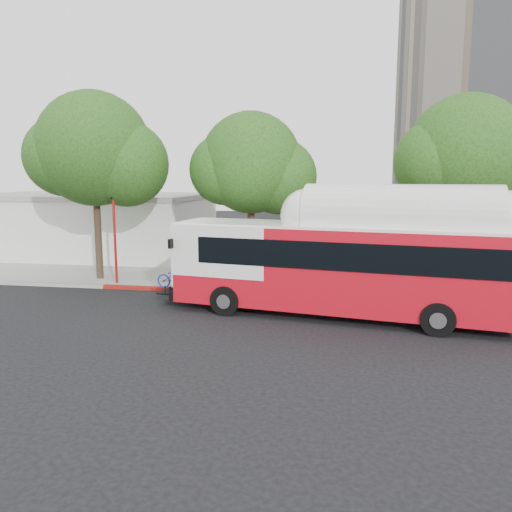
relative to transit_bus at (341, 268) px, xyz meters
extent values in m
plane|color=black|center=(-3.48, -0.63, -1.94)|extent=(120.00, 120.00, 0.00)
cube|color=gray|center=(-3.48, 5.87, -1.87)|extent=(60.00, 5.00, 0.15)
cube|color=gray|center=(-3.48, 3.27, -1.87)|extent=(60.00, 0.30, 0.15)
cube|color=maroon|center=(-6.48, 3.27, -1.86)|extent=(10.00, 0.32, 0.16)
cylinder|color=#2D2116|center=(-12.48, 4.87, 1.10)|extent=(0.36, 0.36, 6.08)
sphere|color=#1C4112|center=(-12.48, 4.87, 4.90)|extent=(5.80, 5.80, 5.80)
sphere|color=#1C4112|center=(-10.89, 5.07, 4.14)|extent=(4.35, 4.35, 4.35)
cylinder|color=#2D2116|center=(-4.48, 5.37, 0.78)|extent=(0.36, 0.36, 5.44)
sphere|color=#1C4112|center=(-4.48, 5.37, 4.18)|extent=(5.00, 5.00, 5.00)
sphere|color=#1C4112|center=(-3.11, 5.57, 3.50)|extent=(3.75, 3.75, 3.75)
cylinder|color=#2D2116|center=(5.52, 5.17, 0.94)|extent=(0.36, 0.36, 5.76)
sphere|color=#1C4112|center=(5.52, 5.17, 4.54)|extent=(5.40, 5.40, 5.40)
sphere|color=#1C4112|center=(7.00, 5.37, 3.82)|extent=(4.05, 4.05, 4.05)
cube|color=silver|center=(-17.48, 13.37, 0.06)|extent=(16.00, 10.00, 4.00)
cube|color=gray|center=(-17.48, 13.37, 2.16)|extent=(16.20, 10.20, 0.30)
cube|color=red|center=(-0.10, 0.02, 0.01)|extent=(13.32, 5.06, 3.15)
cube|color=black|center=(0.44, -0.08, 0.66)|extent=(12.05, 4.89, 1.03)
cube|color=white|center=(-0.10, 0.02, 1.63)|extent=(13.31, 4.97, 0.11)
cube|color=white|center=(2.04, -0.36, 1.91)|extent=(7.22, 3.35, 0.60)
cube|color=black|center=(-7.10, 1.26, -1.40)|extent=(1.20, 2.08, 0.07)
imported|color=#212D98|center=(-7.10, 1.26, -0.88)|extent=(0.96, 1.95, 0.98)
cylinder|color=#AA1213|center=(-11.10, 3.88, 0.25)|extent=(0.13, 0.13, 4.39)
cube|color=black|center=(-11.10, 3.88, 2.56)|extent=(0.05, 0.44, 0.27)
camera|label=1|loc=(-0.22, -19.29, 3.51)|focal=35.00mm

